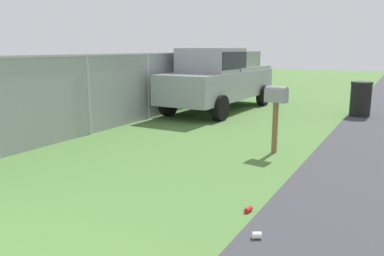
# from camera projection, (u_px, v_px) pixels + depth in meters

# --- Properties ---
(mailbox) EXTENTS (0.27, 0.46, 1.35)m
(mailbox) POSITION_uv_depth(u_px,v_px,m) (276.00, 101.00, 7.73)
(mailbox) COLOR brown
(mailbox) RESTS_ON ground
(pickup_truck) EXTENTS (5.51, 2.18, 2.09)m
(pickup_truck) POSITION_uv_depth(u_px,v_px,m) (217.00, 78.00, 13.02)
(pickup_truck) COLOR #93999E
(pickup_truck) RESTS_ON ground
(trash_bin) EXTENTS (0.65, 0.65, 1.07)m
(trash_bin) POSITION_uv_depth(u_px,v_px,m) (361.00, 99.00, 12.13)
(trash_bin) COLOR black
(trash_bin) RESTS_ON ground
(fence_section) EXTENTS (17.72, 0.07, 1.95)m
(fence_section) POSITION_uv_depth(u_px,v_px,m) (170.00, 81.00, 12.68)
(fence_section) COLOR #9EA3A8
(fence_section) RESTS_ON ground
(litter_cup_by_mailbox) EXTENTS (0.12, 0.13, 0.08)m
(litter_cup_by_mailbox) POSITION_uv_depth(u_px,v_px,m) (257.00, 235.00, 4.33)
(litter_cup_by_mailbox) COLOR white
(litter_cup_by_mailbox) RESTS_ON ground
(litter_can_far_scatter) EXTENTS (0.13, 0.08, 0.07)m
(litter_can_far_scatter) POSITION_uv_depth(u_px,v_px,m) (248.00, 209.00, 5.05)
(litter_can_far_scatter) COLOR red
(litter_can_far_scatter) RESTS_ON ground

